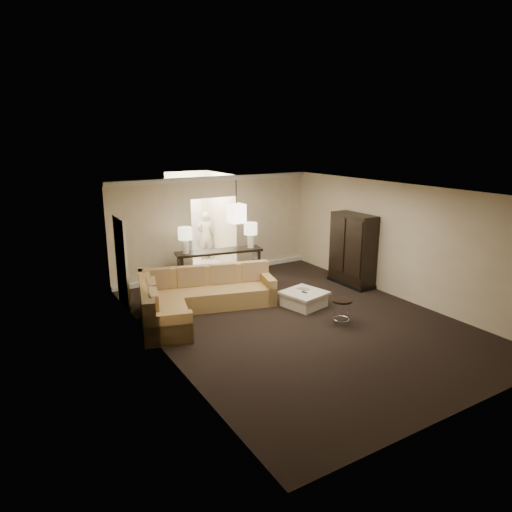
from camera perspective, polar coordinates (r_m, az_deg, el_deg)
ground at (r=10.06m, az=5.08°, el=-7.93°), size 8.00×8.00×0.00m
wall_back at (r=12.96m, az=-5.19°, el=3.75°), size 6.00×0.04×2.80m
wall_front at (r=6.96m, az=25.16°, el=-7.59°), size 6.00×0.04×2.80m
wall_left at (r=8.27m, az=-11.83°, el=-2.99°), size 0.04×8.00×2.80m
wall_right at (r=11.59m, az=17.37°, el=1.78°), size 0.04×8.00×2.80m
ceiling at (r=9.34m, az=5.48°, el=8.11°), size 6.00×8.00×0.02m
crown_molding at (r=12.73m, az=-5.23°, el=9.60°), size 6.00×0.10×0.12m
baseboard at (r=13.24m, az=-4.96°, el=-1.98°), size 6.00×0.10×0.12m
side_door at (r=10.96m, az=-16.45°, el=-0.77°), size 0.05×0.90×2.10m
foyer at (r=14.18m, az=-7.55°, el=4.24°), size 1.44×2.02×2.80m
sectional_sofa at (r=10.34m, az=-7.70°, el=-5.17°), size 3.59×2.62×0.92m
coffee_table at (r=10.77m, az=6.02°, el=-5.33°), size 1.07×1.07×0.37m
console_table at (r=12.35m, az=-4.60°, el=-0.92°), size 2.39×0.95×0.90m
armoire at (r=12.33m, az=11.95°, el=0.60°), size 0.57×1.33×1.91m
drink_table at (r=9.87m, az=10.67°, el=-6.20°), size 0.43×0.43×0.53m
table_lamp_left at (r=11.95m, az=-8.85°, el=2.48°), size 0.36×0.36×0.69m
table_lamp_right at (r=12.42m, az=-0.68°, el=3.13°), size 0.36×0.36×0.69m
pendant_light at (r=11.73m, az=-2.47°, el=5.36°), size 0.38×0.38×1.09m
person at (r=14.68m, az=-6.28°, el=2.87°), size 0.73×0.61×1.71m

